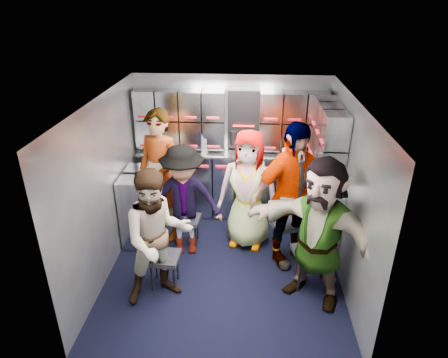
# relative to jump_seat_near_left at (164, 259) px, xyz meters

# --- Properties ---
(floor) EXTENTS (3.00, 3.00, 0.00)m
(floor) POSITION_rel_jump_seat_near_left_xyz_m (0.67, 0.40, -0.37)
(floor) COLOR black
(floor) RESTS_ON ground
(wall_back) EXTENTS (2.80, 0.04, 2.10)m
(wall_back) POSITION_rel_jump_seat_near_left_xyz_m (0.67, 1.90, 0.68)
(wall_back) COLOR gray
(wall_back) RESTS_ON ground
(wall_left) EXTENTS (0.04, 3.00, 2.10)m
(wall_left) POSITION_rel_jump_seat_near_left_xyz_m (-0.73, 0.40, 0.68)
(wall_left) COLOR gray
(wall_left) RESTS_ON ground
(wall_right) EXTENTS (0.04, 3.00, 2.10)m
(wall_right) POSITION_rel_jump_seat_near_left_xyz_m (2.07, 0.40, 0.68)
(wall_right) COLOR gray
(wall_right) RESTS_ON ground
(ceiling) EXTENTS (2.80, 3.00, 0.02)m
(ceiling) POSITION_rel_jump_seat_near_left_xyz_m (0.67, 0.40, 1.73)
(ceiling) COLOR silver
(ceiling) RESTS_ON wall_back
(cart_bank_back) EXTENTS (2.68, 0.38, 0.99)m
(cart_bank_back) POSITION_rel_jump_seat_near_left_xyz_m (0.67, 1.69, 0.13)
(cart_bank_back) COLOR #90969E
(cart_bank_back) RESTS_ON ground
(cart_bank_left) EXTENTS (0.38, 0.76, 0.99)m
(cart_bank_left) POSITION_rel_jump_seat_near_left_xyz_m (-0.52, 0.96, 0.13)
(cart_bank_left) COLOR #90969E
(cart_bank_left) RESTS_ON ground
(counter) EXTENTS (2.68, 0.42, 0.03)m
(counter) POSITION_rel_jump_seat_near_left_xyz_m (0.67, 1.69, 0.65)
(counter) COLOR #B0B2B7
(counter) RESTS_ON cart_bank_back
(locker_bank_back) EXTENTS (2.68, 0.28, 0.82)m
(locker_bank_back) POSITION_rel_jump_seat_near_left_xyz_m (0.67, 1.75, 1.12)
(locker_bank_back) COLOR #90969E
(locker_bank_back) RESTS_ON wall_back
(locker_bank_right) EXTENTS (0.28, 1.00, 0.82)m
(locker_bank_right) POSITION_rel_jump_seat_near_left_xyz_m (1.92, 1.10, 1.12)
(locker_bank_right) COLOR #90969E
(locker_bank_right) RESTS_ON wall_right
(right_cabinet) EXTENTS (0.28, 1.20, 1.00)m
(right_cabinet) POSITION_rel_jump_seat_near_left_xyz_m (1.92, 1.00, 0.13)
(right_cabinet) COLOR #90969E
(right_cabinet) RESTS_ON ground
(coffee_niche) EXTENTS (0.46, 0.16, 0.84)m
(coffee_niche) POSITION_rel_jump_seat_near_left_xyz_m (0.85, 1.81, 1.10)
(coffee_niche) COLOR black
(coffee_niche) RESTS_ON wall_back
(red_latch_strip) EXTENTS (2.60, 0.02, 0.03)m
(red_latch_strip) POSITION_rel_jump_seat_near_left_xyz_m (0.67, 1.49, 0.51)
(red_latch_strip) COLOR #AB0D1A
(red_latch_strip) RESTS_ON cart_bank_back
(jump_seat_near_left) EXTENTS (0.37, 0.35, 0.41)m
(jump_seat_near_left) POSITION_rel_jump_seat_near_left_xyz_m (0.00, 0.00, 0.00)
(jump_seat_near_left) COLOR black
(jump_seat_near_left) RESTS_ON ground
(jump_seat_mid_left) EXTENTS (0.36, 0.34, 0.40)m
(jump_seat_mid_left) POSITION_rel_jump_seat_near_left_xyz_m (0.13, 0.87, -0.02)
(jump_seat_mid_left) COLOR black
(jump_seat_mid_left) RESTS_ON ground
(jump_seat_center) EXTENTS (0.42, 0.41, 0.42)m
(jump_seat_center) POSITION_rel_jump_seat_near_left_xyz_m (0.94, 1.13, 0.00)
(jump_seat_center) COLOR black
(jump_seat_center) RESTS_ON ground
(jump_seat_mid_right) EXTENTS (0.49, 0.48, 0.46)m
(jump_seat_mid_right) POSITION_rel_jump_seat_near_left_xyz_m (1.45, 0.77, 0.04)
(jump_seat_mid_right) COLOR black
(jump_seat_mid_right) RESTS_ON ground
(jump_seat_near_right) EXTENTS (0.49, 0.47, 0.48)m
(jump_seat_near_right) POSITION_rel_jump_seat_near_left_xyz_m (1.70, 0.12, 0.06)
(jump_seat_near_right) COLOR black
(jump_seat_near_right) RESTS_ON ground
(attendant_standing) EXTENTS (0.78, 0.65, 1.82)m
(attendant_standing) POSITION_rel_jump_seat_near_left_xyz_m (-0.23, 1.04, 0.55)
(attendant_standing) COLOR black
(attendant_standing) RESTS_ON ground
(attendant_arc_a) EXTENTS (0.94, 0.86, 1.56)m
(attendant_arc_a) POSITION_rel_jump_seat_near_left_xyz_m (-0.00, -0.18, 0.42)
(attendant_arc_a) COLOR black
(attendant_arc_a) RESTS_ON ground
(attendant_arc_b) EXTENTS (1.02, 0.66, 1.50)m
(attendant_arc_b) POSITION_rel_jump_seat_near_left_xyz_m (0.13, 0.69, 0.38)
(attendant_arc_b) COLOR black
(attendant_arc_b) RESTS_ON ground
(attendant_arc_c) EXTENTS (0.88, 0.66, 1.62)m
(attendant_arc_c) POSITION_rel_jump_seat_near_left_xyz_m (0.94, 0.95, 0.44)
(attendant_arc_c) COLOR black
(attendant_arc_c) RESTS_ON ground
(attendant_arc_d) EXTENTS (1.17, 0.91, 1.85)m
(attendant_arc_d) POSITION_rel_jump_seat_near_left_xyz_m (1.45, 0.59, 0.56)
(attendant_arc_d) COLOR black
(attendant_arc_d) RESTS_ON ground
(attendant_arc_e) EXTENTS (1.60, 1.27, 1.70)m
(attendant_arc_e) POSITION_rel_jump_seat_near_left_xyz_m (1.70, -0.06, 0.48)
(attendant_arc_e) COLOR black
(attendant_arc_e) RESTS_ON ground
(bottle_left) EXTENTS (0.06, 0.06, 0.26)m
(bottle_left) POSITION_rel_jump_seat_near_left_xyz_m (0.28, 1.64, 0.79)
(bottle_left) COLOR white
(bottle_left) RESTS_ON counter
(bottle_mid) EXTENTS (0.07, 0.07, 0.22)m
(bottle_mid) POSITION_rel_jump_seat_near_left_xyz_m (0.31, 1.64, 0.77)
(bottle_mid) COLOR white
(bottle_mid) RESTS_ON counter
(bottle_right) EXTENTS (0.07, 0.07, 0.26)m
(bottle_right) POSITION_rel_jump_seat_near_left_xyz_m (1.58, 1.64, 0.79)
(bottle_right) COLOR white
(bottle_right) RESTS_ON counter
(cup_left) EXTENTS (0.09, 0.09, 0.11)m
(cup_left) POSITION_rel_jump_seat_near_left_xyz_m (-0.20, 1.63, 0.72)
(cup_left) COLOR tan
(cup_left) RESTS_ON counter
(cup_right) EXTENTS (0.08, 0.08, 0.11)m
(cup_right) POSITION_rel_jump_seat_near_left_xyz_m (1.44, 1.63, 0.72)
(cup_right) COLOR tan
(cup_right) RESTS_ON counter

